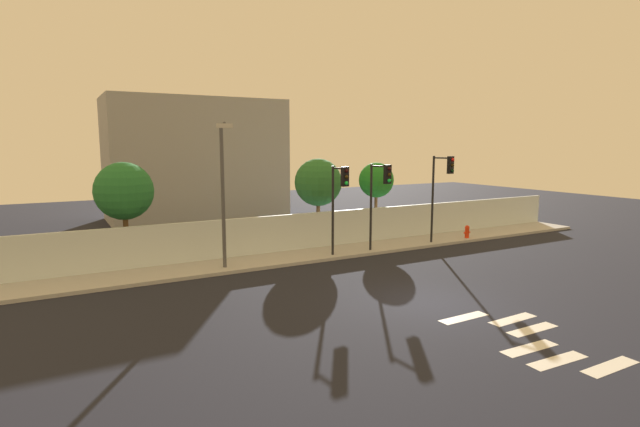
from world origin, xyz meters
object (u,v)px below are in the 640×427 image
object	(u,v)px
traffic_light_center	(380,188)
fire_hydrant	(467,231)
street_lamp_curbside	(223,182)
traffic_light_right	(340,191)
roadside_tree_midright	(376,180)
roadside_tree_leftmost	(124,191)
traffic_light_left	(442,180)
roadside_tree_midleft	(318,183)

from	to	relation	value
traffic_light_center	fire_hydrant	xyz separation A→B (m)	(6.55, 0.61, -2.77)
street_lamp_curbside	fire_hydrant	distance (m)	14.57
traffic_light_center	traffic_light_right	size ratio (longest dim) A/B	1.01
fire_hydrant	roadside_tree_midright	distance (m)	5.88
traffic_light_right	roadside_tree_leftmost	distance (m)	9.67
street_lamp_curbside	roadside_tree_leftmost	xyz separation A→B (m)	(-3.44, 3.45, -0.50)
street_lamp_curbside	roadside_tree_midright	size ratio (longest dim) A/B	1.39
fire_hydrant	roadside_tree_leftmost	distance (m)	18.17
traffic_light_left	roadside_tree_leftmost	distance (m)	15.64
roadside_tree_leftmost	street_lamp_curbside	bearing A→B (deg)	-45.13
street_lamp_curbside	fire_hydrant	xyz separation A→B (m)	(14.19, 0.07, -3.31)
street_lamp_curbside	roadside_tree_midleft	world-z (taller)	street_lamp_curbside
roadside_tree_midleft	roadside_tree_leftmost	bearing A→B (deg)	180.00
traffic_light_center	fire_hydrant	bearing A→B (deg)	5.28
traffic_light_center	roadside_tree_midright	distance (m)	4.78
fire_hydrant	roadside_tree_midleft	size ratio (longest dim) A/B	0.16
traffic_light_left	fire_hydrant	bearing A→B (deg)	11.47
traffic_light_left	roadside_tree_leftmost	world-z (taller)	traffic_light_left
street_lamp_curbside	roadside_tree_leftmost	size ratio (longest dim) A/B	1.31
traffic_light_center	street_lamp_curbside	bearing A→B (deg)	175.98
traffic_light_center	roadside_tree_midright	size ratio (longest dim) A/B	0.98
traffic_light_left	traffic_light_right	world-z (taller)	traffic_light_left
roadside_tree_leftmost	traffic_light_center	bearing A→B (deg)	-19.80
traffic_light_center	roadside_tree_leftmost	xyz separation A→B (m)	(-11.07, 3.99, 0.03)
traffic_light_center	roadside_tree_midleft	size ratio (longest dim) A/B	0.93
roadside_tree_midleft	traffic_light_right	bearing A→B (deg)	-104.49
traffic_light_right	roadside_tree_midright	distance (m)	6.19
traffic_light_right	roadside_tree_midright	size ratio (longest dim) A/B	0.97
roadside_tree_midright	traffic_light_right	bearing A→B (deg)	-141.53
traffic_light_left	fire_hydrant	xyz separation A→B (m)	(2.48, 0.50, -3.01)
roadside_tree_midright	roadside_tree_midleft	bearing A→B (deg)	-180.00
traffic_light_left	roadside_tree_midleft	bearing A→B (deg)	143.70
roadside_tree_leftmost	roadside_tree_midleft	world-z (taller)	roadside_tree_midleft
traffic_light_left	roadside_tree_midright	world-z (taller)	traffic_light_left
roadside_tree_leftmost	roadside_tree_midright	size ratio (longest dim) A/B	1.06
roadside_tree_midright	traffic_light_center	bearing A→B (deg)	-123.47
roadside_tree_midleft	roadside_tree_midright	bearing A→B (deg)	0.00
traffic_light_right	street_lamp_curbside	distance (m)	5.48
fire_hydrant	traffic_light_right	bearing A→B (deg)	-176.96
traffic_light_center	street_lamp_curbside	world-z (taller)	street_lamp_curbside
traffic_light_left	street_lamp_curbside	world-z (taller)	street_lamp_curbside
traffic_light_left	fire_hydrant	distance (m)	3.93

